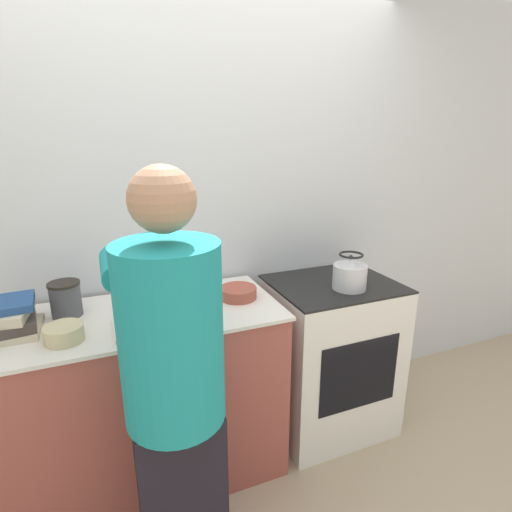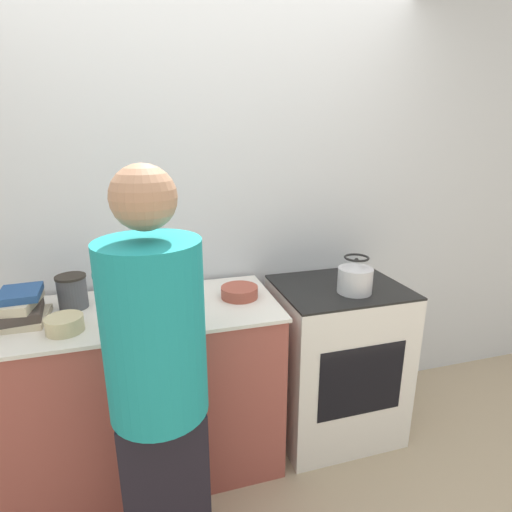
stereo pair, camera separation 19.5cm
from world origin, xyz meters
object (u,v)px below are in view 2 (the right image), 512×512
(oven, at_px, (335,360))
(knife, at_px, (154,315))
(canister_jar, at_px, (72,292))
(bowl_prep, at_px, (240,292))
(person, at_px, (158,377))
(kettle, at_px, (355,277))
(cutting_board, at_px, (157,318))

(oven, relative_size, knife, 4.36)
(canister_jar, bearing_deg, oven, -5.20)
(knife, bearing_deg, bowl_prep, 31.08)
(person, height_order, kettle, person)
(kettle, bearing_deg, person, -156.76)
(kettle, bearing_deg, bowl_prep, 168.21)
(oven, xyz_separation_m, bowl_prep, (-0.58, 0.02, 0.49))
(bowl_prep, bearing_deg, knife, -162.55)
(oven, bearing_deg, cutting_board, -172.34)
(bowl_prep, bearing_deg, person, -127.99)
(person, relative_size, kettle, 8.32)
(cutting_board, relative_size, knife, 1.84)
(kettle, xyz_separation_m, bowl_prep, (-0.60, 0.13, -0.06))
(knife, bearing_deg, oven, 20.26)
(kettle, bearing_deg, knife, -179.27)
(person, relative_size, bowl_prep, 8.59)
(kettle, relative_size, bowl_prep, 1.03)
(oven, distance_m, kettle, 0.56)
(kettle, height_order, bowl_prep, kettle)
(oven, bearing_deg, bowl_prep, 177.91)
(cutting_board, xyz_separation_m, canister_jar, (-0.39, 0.26, 0.07))
(cutting_board, distance_m, bowl_prep, 0.46)
(person, bearing_deg, bowl_prep, 52.01)
(person, height_order, cutting_board, person)
(canister_jar, bearing_deg, bowl_prep, -7.37)
(oven, relative_size, person, 0.56)
(knife, relative_size, kettle, 1.07)
(cutting_board, height_order, kettle, kettle)
(bowl_prep, bearing_deg, canister_jar, 172.63)
(oven, xyz_separation_m, knife, (-1.02, -0.12, 0.48))
(person, bearing_deg, cutting_board, 87.09)
(bowl_prep, bearing_deg, kettle, -11.79)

